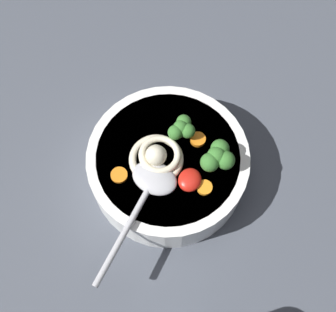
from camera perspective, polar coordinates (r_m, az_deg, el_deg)
The scene contains 10 objects.
table_slab at distance 63.90cm, azimuth 0.98°, elevation -5.24°, with size 134.71×134.71×3.22cm, color #474C56.
soup_bowl at distance 60.37cm, azimuth 0.00°, elevation -1.17°, with size 21.86×21.86×6.28cm.
noodle_pile at distance 56.45cm, azimuth -1.43°, elevation -0.15°, with size 7.90×7.75×3.18cm.
soup_spoon at distance 55.15cm, azimuth -2.44°, elevation -4.09°, with size 17.32×6.16×1.60cm.
chili_sauce_dollop at distance 55.67cm, azimuth 2.98°, elevation -2.90°, with size 3.27×2.95×1.47cm, color red.
broccoli_floret_beside_noodles at distance 55.29cm, azimuth 6.54°, elevation -0.12°, with size 4.79×4.12×3.79cm.
broccoli_floret_beside_chili at distance 57.20cm, azimuth 1.82°, elevation 3.64°, with size 3.93×3.38×3.10cm.
carrot_slice_right at distance 58.42cm, azimuth 3.93°, elevation 2.18°, with size 2.09×2.09×0.59cm, color orange.
carrot_slice_near_spoon at distance 55.69cm, azimuth 4.61°, elevation -4.56°, with size 2.03×2.03×0.52cm, color orange.
carrot_slice_left at distance 56.68cm, azimuth -6.42°, elevation -2.49°, with size 2.19×2.19×0.40cm, color orange.
Camera 1 is at (-19.03, -7.47, 62.15)cm, focal length 46.53 mm.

